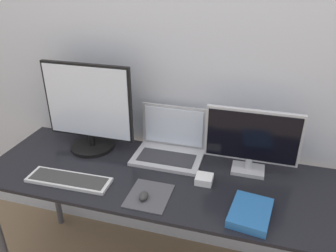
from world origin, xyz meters
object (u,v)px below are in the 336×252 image
monitor_left (89,109)px  laptop (170,144)px  power_brick (204,179)px  mouse (144,196)px  keyboard (69,180)px  monitor_right (252,140)px  book (250,213)px

monitor_left → laptop: bearing=6.3°
monitor_left → power_brick: (0.69, -0.16, -0.22)m
laptop → mouse: 0.42m
keyboard → monitor_right: bearing=21.8°
keyboard → power_brick: bearing=15.4°
keyboard → monitor_left: bearing=97.8°
power_brick → book: bearing=-38.2°
monitor_left → power_brick: monitor_left is taller
monitor_left → book: bearing=-20.3°
keyboard → power_brick: (0.64, 0.18, 0.01)m
book → monitor_right: bearing=95.4°
mouse → monitor_right: bearing=39.6°
keyboard → power_brick: power_brick is taller
power_brick → mouse: bearing=-139.4°
keyboard → mouse: size_ratio=6.70×
laptop → mouse: laptop is taller
monitor_right → book: (0.03, -0.34, -0.17)m
mouse → power_brick: same height
monitor_right → mouse: (-0.44, -0.36, -0.16)m
book → mouse: bearing=-177.2°
mouse → power_brick: (0.24, 0.20, -0.00)m
mouse → book: (0.47, 0.02, -0.00)m
monitor_left → keyboard: (0.05, -0.33, -0.23)m
monitor_right → monitor_left: bearing=-180.0°
monitor_right → power_brick: bearing=-141.6°
monitor_right → keyboard: bearing=-158.2°
book → power_brick: (-0.23, 0.18, 0.00)m
keyboard → book: bearing=-0.3°
laptop → keyboard: 0.56m
monitor_right → power_brick: size_ratio=5.65×
monitor_right → laptop: size_ratio=1.24×
book → monitor_left: bearing=159.7°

